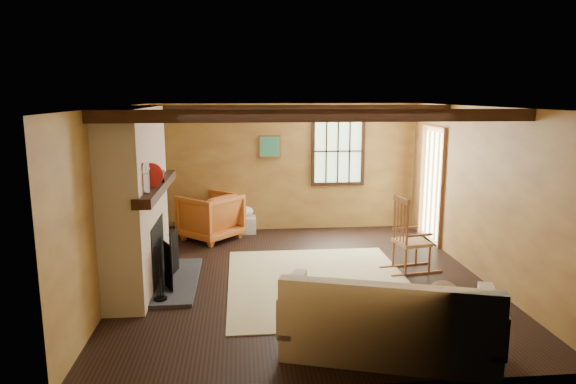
{
  "coord_description": "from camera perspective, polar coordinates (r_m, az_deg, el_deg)",
  "views": [
    {
      "loc": [
        -0.86,
        -6.86,
        2.56
      ],
      "look_at": [
        -0.18,
        0.4,
        1.17
      ],
      "focal_mm": 32.0,
      "sensor_mm": 36.0,
      "label": 1
    }
  ],
  "objects": [
    {
      "name": "armchair",
      "position": [
        9.27,
        -8.64,
        -2.7
      ],
      "size": [
        1.28,
        1.28,
        0.84
      ],
      "primitive_type": "imported",
      "rotation": [
        0.0,
        0.0,
        -2.33
      ],
      "color": "#BF6026",
      "rests_on": "ground"
    },
    {
      "name": "sofa",
      "position": [
        5.37,
        11.1,
        -14.29
      ],
      "size": [
        2.28,
        1.51,
        0.85
      ],
      "rotation": [
        0.0,
        0.0,
        -0.3
      ],
      "color": "silver",
      "rests_on": "ground"
    },
    {
      "name": "rug",
      "position": [
        7.21,
        3.49,
        -10.01
      ],
      "size": [
        2.5,
        3.0,
        0.01
      ],
      "primitive_type": "cube",
      "color": "beige",
      "rests_on": "ground"
    },
    {
      "name": "ground",
      "position": [
        7.37,
        1.68,
        -9.55
      ],
      "size": [
        5.5,
        5.5,
        0.0
      ],
      "primitive_type": "plane",
      "color": "black",
      "rests_on": "ground"
    },
    {
      "name": "room_envelope",
      "position": [
        7.25,
        3.24,
        3.43
      ],
      "size": [
        5.02,
        5.52,
        2.44
      ],
      "color": "#B08B3E",
      "rests_on": "ground"
    },
    {
      "name": "laundry_basket",
      "position": [
        9.71,
        -5.09,
        -3.63
      ],
      "size": [
        0.5,
        0.39,
        0.3
      ],
      "primitive_type": "cube",
      "rotation": [
        0.0,
        0.0,
        0.01
      ],
      "color": "silver",
      "rests_on": "ground"
    },
    {
      "name": "basket_pillow",
      "position": [
        9.65,
        -5.12,
        -2.17
      ],
      "size": [
        0.46,
        0.39,
        0.21
      ],
      "primitive_type": "ellipsoid",
      "rotation": [
        0.0,
        0.0,
        -0.15
      ],
      "color": "silver",
      "rests_on": "laundry_basket"
    },
    {
      "name": "firewood_pile",
      "position": [
        9.74,
        -11.36,
        -3.94
      ],
      "size": [
        0.66,
        0.12,
        0.24
      ],
      "color": "brown",
      "rests_on": "ground"
    },
    {
      "name": "fireplace",
      "position": [
        7.14,
        -16.3,
        -1.43
      ],
      "size": [
        1.02,
        2.3,
        2.4
      ],
      "color": "#995A3B",
      "rests_on": "ground"
    },
    {
      "name": "rocking_chair",
      "position": [
        7.74,
        13.33,
        -5.17
      ],
      "size": [
        0.87,
        0.56,
        1.12
      ],
      "rotation": [
        0.0,
        0.0,
        1.75
      ],
      "color": "tan",
      "rests_on": "ground"
    }
  ]
}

